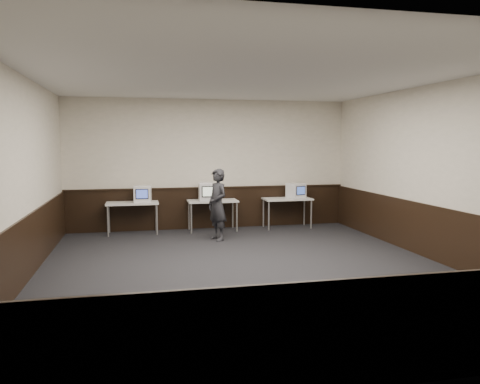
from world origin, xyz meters
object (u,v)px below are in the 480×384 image
person (217,205)px  emac_right (296,191)px  emac_center (208,191)px  desk_center (213,203)px  desk_left (132,205)px  desk_right (287,201)px  emac_left (143,194)px

person → emac_right: bearing=94.5°
person → emac_center: bearing=160.4°
desk_center → person: person is taller
desk_center → desk_left: bearing=180.0°
desk_right → emac_center: (-2.02, -0.05, 0.29)m
desk_left → emac_center: emac_center is taller
emac_left → desk_center: bearing=6.3°
emac_right → person: (-2.20, -1.11, -0.15)m
desk_left → desk_right: size_ratio=1.00×
desk_left → desk_center: 1.90m
desk_center → emac_left: emac_left is taller
emac_right → emac_center: bearing=162.3°
person → desk_right: bearing=97.3°
desk_left → emac_right: 4.03m
desk_center → desk_right: same height
desk_left → desk_right: (3.80, 0.00, 0.00)m
desk_center → person: (-0.07, -1.12, 0.11)m
desk_left → desk_right: 3.80m
desk_center → emac_left: size_ratio=2.66×
emac_center → emac_right: (2.24, 0.03, -0.03)m
emac_center → person: person is taller
desk_right → person: (-1.97, -1.12, 0.11)m
desk_left → person: size_ratio=0.76×
desk_right → emac_left: (-3.56, -0.02, 0.27)m
desk_right → person: size_ratio=0.76×
emac_left → person: bearing=-29.1°
desk_center → emac_left: (-1.66, -0.02, 0.27)m
desk_right → person: person is taller
emac_left → emac_center: (1.54, -0.02, 0.02)m
emac_left → desk_right: bearing=5.9°
emac_left → emac_right: 3.78m
desk_left → emac_left: (0.24, -0.02, 0.27)m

